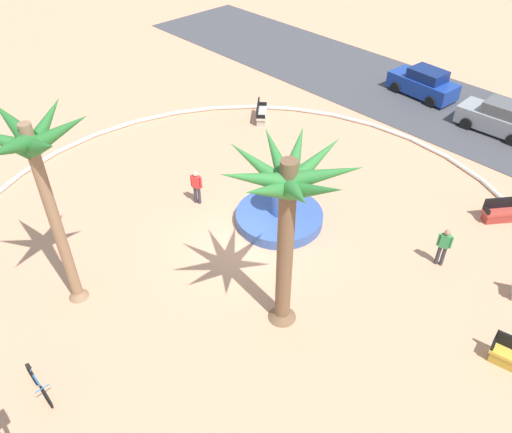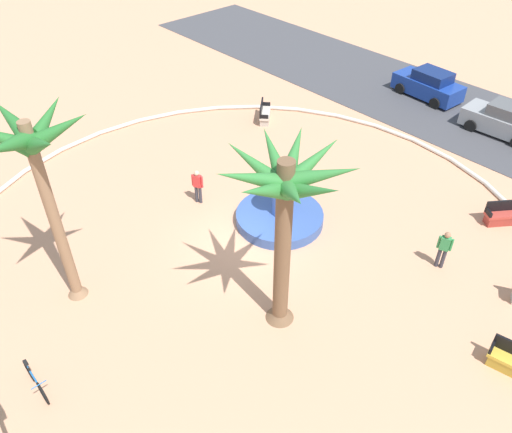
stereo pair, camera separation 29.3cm
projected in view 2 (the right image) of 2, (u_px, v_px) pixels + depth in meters
ground_plane at (245, 242)px, 20.02m from camera, size 80.00×80.00×0.00m
plaza_curb at (245, 240)px, 19.96m from camera, size 23.27×23.27×0.20m
street_asphalt at (459, 114)px, 28.45m from camera, size 48.00×8.00×0.03m
fountain at (280, 216)px, 20.83m from camera, size 3.59×3.59×2.17m
palm_tree_near_fountain at (285, 200)px, 14.00m from camera, size 3.87×3.95×6.46m
palm_tree_by_curb at (36, 162)px, 14.46m from camera, size 3.60×3.35×7.05m
bench_north at (504, 216)px, 20.77m from camera, size 1.34×1.59×1.00m
bench_southwest at (265, 115)px, 27.66m from camera, size 1.45×1.52×1.00m
bicycle_red_frame at (35, 381)px, 14.73m from camera, size 1.72×0.44×0.94m
person_cyclist_photo at (198, 185)px, 21.52m from camera, size 0.49×0.33×1.61m
person_pedestrian_stroll at (444, 248)px, 18.39m from camera, size 0.49×0.32×1.66m
parked_car_leftmost at (428, 85)px, 29.64m from camera, size 4.11×2.14×1.67m
parked_car_second at (504, 121)px, 26.23m from camera, size 4.07×2.05×1.67m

